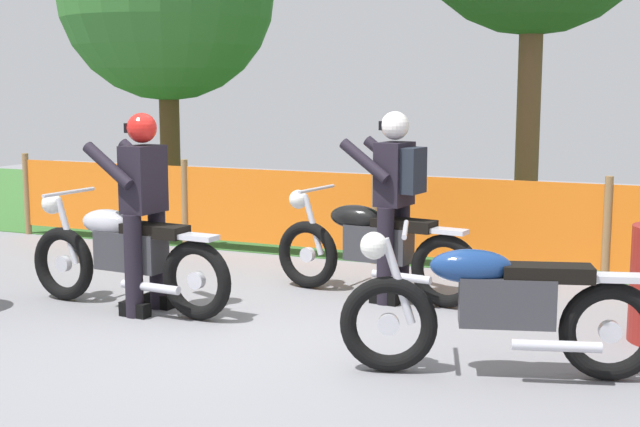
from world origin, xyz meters
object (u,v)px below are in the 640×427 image
(motorcycle_lead, at_px, (125,254))
(rider_third, at_px, (395,195))
(rider_lead, at_px, (143,205))
(motorcycle_third, at_px, (372,246))
(motorcycle_trailing, at_px, (496,305))

(motorcycle_lead, height_order, rider_third, rider_third)
(rider_lead, bearing_deg, motorcycle_third, -137.79)
(rider_third, bearing_deg, rider_lead, 42.10)
(motorcycle_trailing, height_order, rider_third, rider_third)
(motorcycle_trailing, height_order, rider_lead, rider_lead)
(rider_lead, height_order, rider_third, same)
(motorcycle_third, bearing_deg, rider_lead, 46.29)
(rider_lead, relative_size, rider_third, 1.00)
(motorcycle_trailing, relative_size, rider_third, 1.21)
(motorcycle_third, xyz_separation_m, rider_lead, (-1.60, -1.25, 0.45))
(motorcycle_trailing, distance_m, motorcycle_third, 2.27)
(motorcycle_lead, xyz_separation_m, motorcycle_trailing, (3.28, -0.48, -0.00))
(motorcycle_lead, height_order, motorcycle_trailing, motorcycle_lead)
(motorcycle_lead, relative_size, motorcycle_trailing, 1.03)
(motorcycle_third, distance_m, rider_third, 0.53)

